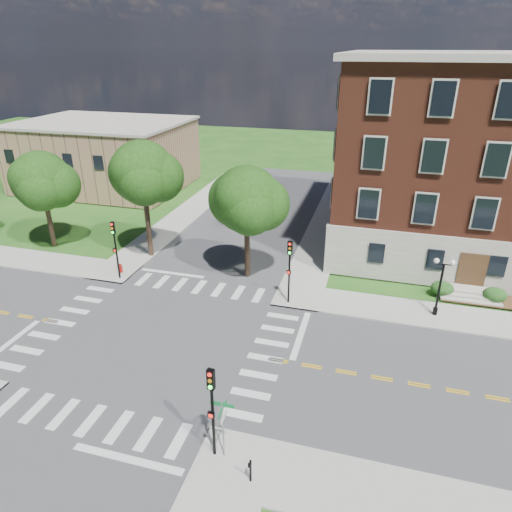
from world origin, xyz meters
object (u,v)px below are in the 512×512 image
(traffic_signal_nw, at_px, (115,243))
(push_button_post, at_px, (250,470))
(traffic_signal_se, at_px, (212,402))
(fire_hydrant, at_px, (121,268))
(street_sign_pole, at_px, (223,419))
(traffic_signal_ne, at_px, (289,264))
(twin_lamp_west, at_px, (440,284))

(traffic_signal_nw, distance_m, push_button_post, 21.76)
(traffic_signal_se, height_order, push_button_post, traffic_signal_se)
(push_button_post, distance_m, fire_hydrant, 22.61)
(traffic_signal_se, relative_size, street_sign_pole, 1.55)
(traffic_signal_se, xyz_separation_m, push_button_post, (1.98, -0.94, -2.39))
(traffic_signal_ne, relative_size, traffic_signal_nw, 1.00)
(street_sign_pole, height_order, push_button_post, street_sign_pole)
(traffic_signal_nw, relative_size, street_sign_pole, 1.55)
(traffic_signal_se, height_order, fire_hydrant, traffic_signal_se)
(fire_hydrant, bearing_deg, traffic_signal_nw, -64.83)
(traffic_signal_ne, relative_size, street_sign_pole, 1.55)
(traffic_signal_ne, bearing_deg, traffic_signal_nw, 179.79)
(traffic_signal_se, distance_m, twin_lamp_west, 18.63)
(street_sign_pole, xyz_separation_m, fire_hydrant, (-14.28, 15.17, -1.84))
(traffic_signal_nw, bearing_deg, street_sign_pole, -45.80)
(traffic_signal_nw, xyz_separation_m, push_button_post, (15.37, -15.22, -2.39))
(traffic_signal_nw, height_order, fire_hydrant, traffic_signal_nw)
(traffic_signal_ne, distance_m, traffic_signal_nw, 13.82)
(traffic_signal_nw, xyz_separation_m, twin_lamp_west, (23.97, 1.05, -0.66))
(traffic_signal_se, distance_m, street_sign_pole, 0.99)
(push_button_post, height_order, fire_hydrant, push_button_post)
(traffic_signal_ne, xyz_separation_m, twin_lamp_west, (10.15, 1.10, -0.66))
(twin_lamp_west, bearing_deg, traffic_signal_se, -124.62)
(traffic_signal_ne, bearing_deg, street_sign_pole, -89.90)
(street_sign_pole, distance_m, fire_hydrant, 20.92)
(traffic_signal_nw, distance_m, street_sign_pole, 19.87)
(traffic_signal_nw, relative_size, push_button_post, 4.00)
(twin_lamp_west, bearing_deg, push_button_post, -117.86)
(street_sign_pole, height_order, fire_hydrant, street_sign_pole)
(fire_hydrant, bearing_deg, traffic_signal_ne, -3.98)
(traffic_signal_ne, height_order, street_sign_pole, traffic_signal_ne)
(twin_lamp_west, bearing_deg, traffic_signal_ne, -173.83)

